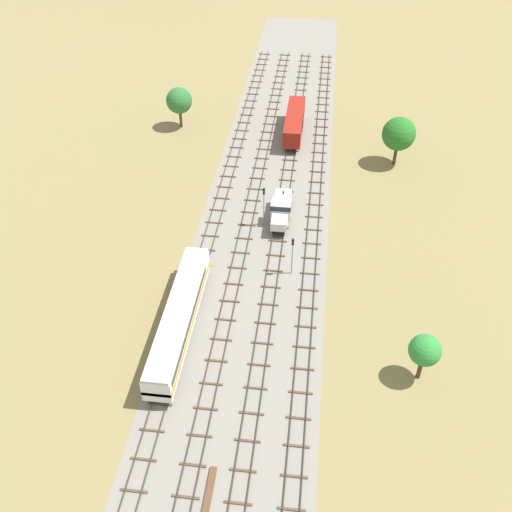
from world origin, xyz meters
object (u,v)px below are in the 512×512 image
signal_post_near (292,251)px  shunter_loco_centre_left_near (281,209)px  diesel_railcar_far_left_nearest (179,317)px  freight_boxcar_centre_left_mid (294,122)px  signal_post_mid (264,202)px

signal_post_near → shunter_loco_centre_left_near: bearing=101.8°
diesel_railcar_far_left_nearest → freight_boxcar_centre_left_mid: bearing=79.2°
freight_boxcar_centre_left_mid → diesel_railcar_far_left_nearest: bearing=-100.8°
diesel_railcar_far_left_nearest → signal_post_near: 16.06m
signal_post_near → signal_post_mid: bearing=115.1°
shunter_loco_centre_left_near → freight_boxcar_centre_left_mid: 25.03m
diesel_railcar_far_left_nearest → signal_post_mid: signal_post_mid is taller
diesel_railcar_far_left_nearest → shunter_loco_centre_left_near: size_ratio=2.42×
signal_post_mid → signal_post_near: bearing=-64.9°
diesel_railcar_far_left_nearest → signal_post_mid: bearing=72.2°
shunter_loco_centre_left_near → signal_post_mid: bearing=-152.2°
shunter_loco_centre_left_near → signal_post_near: bearing=-78.2°
signal_post_mid → freight_boxcar_centre_left_mid: bearing=85.1°
signal_post_near → diesel_railcar_far_left_nearest: bearing=-134.5°
freight_boxcar_centre_left_mid → signal_post_mid: 26.34m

